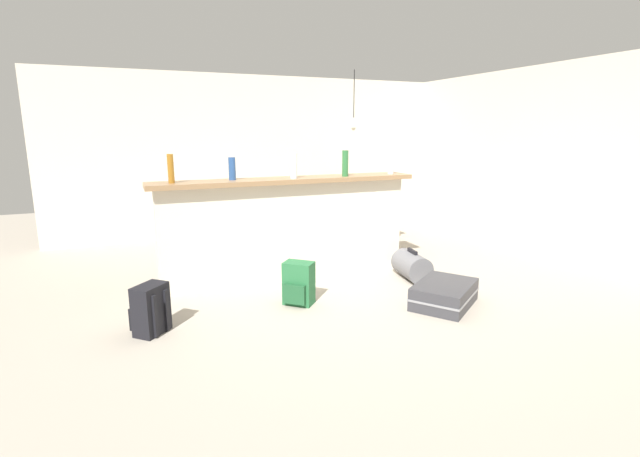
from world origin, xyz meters
The scene contains 17 objects.
ground_plane centered at (0.00, 0.00, -0.03)m, with size 13.00×13.00×0.05m, color #ADA393.
wall_back centered at (0.00, 3.05, 1.25)m, with size 6.60×0.10×2.50m, color silver.
wall_right centered at (3.05, 0.30, 1.25)m, with size 0.10×6.00×2.50m, color silver.
partition_half_wall centered at (-0.48, 0.52, 0.55)m, with size 2.80×0.20×1.10m, color silver.
bar_countertop centered at (-0.48, 0.52, 1.12)m, with size 2.96×0.40×0.05m, color #93704C.
bottle_amber centered at (-1.70, 0.50, 1.29)m, with size 0.06×0.06×0.29m, color #9E661E.
bottle_blue centered at (-1.08, 0.55, 1.27)m, with size 0.07×0.07×0.24m, color #284C89.
bottle_clear centered at (-0.43, 0.46, 1.29)m, with size 0.08×0.08×0.28m, color silver.
bottle_green centered at (0.17, 0.43, 1.29)m, with size 0.07×0.07×0.29m, color #2D6B38.
bottle_white centered at (0.81, 0.49, 1.28)m, with size 0.07×0.07×0.25m, color silver.
dining_table centered at (1.02, 1.85, 0.65)m, with size 1.10×0.80×0.74m.
dining_chair_near_partition centered at (0.97, 1.35, 0.52)m, with size 0.49×0.49×0.93m.
pendant_lamp centered at (1.01, 1.86, 1.77)m, with size 0.34×0.34×0.85m.
suitcase_flat_charcoal centered at (0.63, -0.84, 0.11)m, with size 0.87×0.80×0.22m.
duffel_bag_grey centered at (0.80, -0.03, 0.15)m, with size 0.36×0.52×0.34m.
backpack_green centered at (-0.66, -0.26, 0.20)m, with size 0.34×0.34×0.42m.
backpack_black centered at (-2.02, -0.39, 0.20)m, with size 0.34×0.34×0.42m.
Camera 1 is at (-2.11, -4.23, 1.67)m, focal length 25.72 mm.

